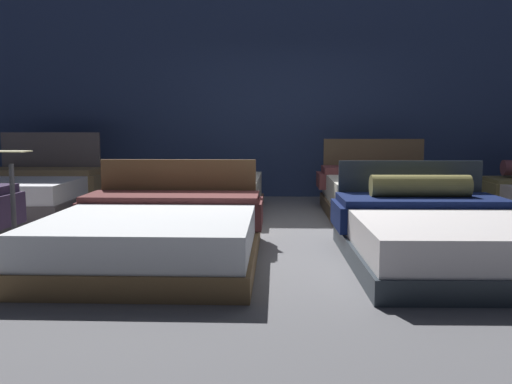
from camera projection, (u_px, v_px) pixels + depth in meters
ground_plane at (293, 234)px, 5.83m from camera, size 18.00×18.00×0.02m
showroom_back_wall at (290, 87)px, 8.72m from camera, size 18.00×0.06×3.50m
bed_1 at (158, 234)px, 4.60m from camera, size 1.71×2.16×0.79m
bed_2 at (439, 235)px, 4.52m from camera, size 1.59×2.15×0.79m
bed_4 at (27, 193)px, 7.35m from camera, size 1.69×2.10×1.04m
bed_5 at (202, 196)px, 7.15m from camera, size 1.55×1.97×0.47m
bed_6 at (385, 194)px, 7.09m from camera, size 1.64×1.96×0.95m
price_sign at (14, 220)px, 4.54m from camera, size 0.28×0.24×0.93m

